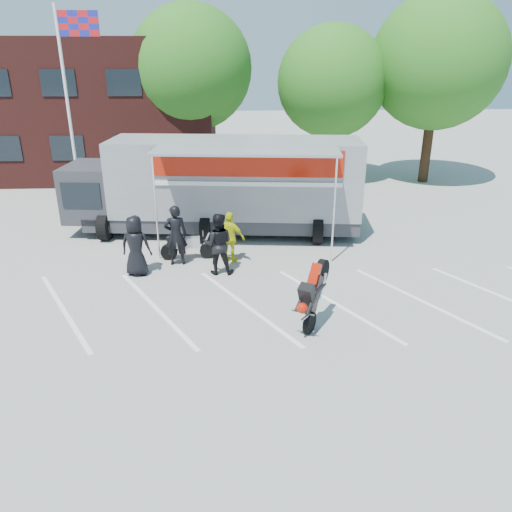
{
  "coord_description": "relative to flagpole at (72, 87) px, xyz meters",
  "views": [
    {
      "loc": [
        -0.18,
        -10.85,
        6.26
      ],
      "look_at": [
        0.48,
        1.32,
        1.3
      ],
      "focal_mm": 35.0,
      "sensor_mm": 36.0,
      "label": 1
    }
  ],
  "objects": [
    {
      "name": "tree_mid",
      "position": [
        11.24,
        5.0,
        -0.11
      ],
      "size": [
        5.44,
        5.44,
        7.68
      ],
      "color": "#382314",
      "rests_on": "ground"
    },
    {
      "name": "spectator_leather_a",
      "position": [
        3.22,
        -6.76,
        -4.12
      ],
      "size": [
        0.99,
        0.73,
        1.86
      ],
      "primitive_type": "imported",
      "rotation": [
        0.0,
        0.0,
        2.98
      ],
      "color": "black",
      "rests_on": "ground"
    },
    {
      "name": "spectator_leather_b",
      "position": [
        4.35,
        -6.02,
        -4.08
      ],
      "size": [
        0.75,
        0.53,
        1.95
      ],
      "primitive_type": "imported",
      "rotation": [
        0.0,
        0.0,
        3.23
      ],
      "color": "black",
      "rests_on": "ground"
    },
    {
      "name": "parked_motorcycle",
      "position": [
        4.69,
        -5.61,
        -5.05
      ],
      "size": [
        1.88,
        0.71,
        0.97
      ],
      "primitive_type": null,
      "rotation": [
        0.0,
        0.0,
        1.62
      ],
      "color": "#B3B3B7",
      "rests_on": "ground"
    },
    {
      "name": "office_building",
      "position": [
        -3.76,
        8.0,
        -1.55
      ],
      "size": [
        18.0,
        8.0,
        7.0
      ],
      "primitive_type": "cube",
      "color": "#481A17",
      "rests_on": "ground"
    },
    {
      "name": "transporter_truck",
      "position": [
        5.79,
        -2.99,
        -5.05
      ],
      "size": [
        11.34,
        6.3,
        3.46
      ],
      "primitive_type": null,
      "rotation": [
        0.0,
        0.0,
        -0.1
      ],
      "color": "gray",
      "rests_on": "ground"
    },
    {
      "name": "spectator_leather_c",
      "position": [
        5.68,
        -6.78,
        -4.1
      ],
      "size": [
        0.97,
        0.78,
        1.9
      ],
      "primitive_type": "imported",
      "rotation": [
        0.0,
        0.0,
        3.07
      ],
      "color": "black",
      "rests_on": "ground"
    },
    {
      "name": "spectator_hivis",
      "position": [
        6.05,
        -5.92,
        -4.22
      ],
      "size": [
        1.06,
        0.77,
        1.67
      ],
      "primitive_type": "imported",
      "rotation": [
        0.0,
        0.0,
        2.72
      ],
      "color": "#D1D60B",
      "rests_on": "ground"
    },
    {
      "name": "tree_left",
      "position": [
        4.24,
        6.0,
        0.51
      ],
      "size": [
        6.12,
        6.12,
        8.64
      ],
      "color": "#382314",
      "rests_on": "ground"
    },
    {
      "name": "parking_bay_lines",
      "position": [
        6.24,
        -9.0,
        -5.05
      ],
      "size": [
        18.09,
        13.33,
        0.01
      ],
      "primitive_type": "cube",
      "rotation": [
        0.0,
        0.0,
        0.52
      ],
      "color": "white",
      "rests_on": "ground"
    },
    {
      "name": "flagpole",
      "position": [
        0.0,
        0.0,
        0.0
      ],
      "size": [
        1.61,
        0.12,
        8.0
      ],
      "color": "white",
      "rests_on": "ground"
    },
    {
      "name": "tree_right",
      "position": [
        16.24,
        4.5,
        0.82
      ],
      "size": [
        6.46,
        6.46,
        9.12
      ],
      "color": "#382314",
      "rests_on": "ground"
    },
    {
      "name": "ground",
      "position": [
        6.24,
        -10.0,
        -5.05
      ],
      "size": [
        100.0,
        100.0,
        0.0
      ],
      "primitive_type": "plane",
      "color": "gray",
      "rests_on": "ground"
    },
    {
      "name": "stunt_bike_rider",
      "position": [
        8.22,
        -9.92,
        -5.05
      ],
      "size": [
        1.44,
        1.72,
        1.84
      ],
      "primitive_type": null,
      "rotation": [
        0.0,
        0.0,
        -0.55
      ],
      "color": "black",
      "rests_on": "ground"
    }
  ]
}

